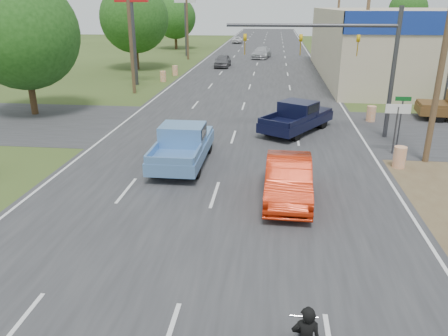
# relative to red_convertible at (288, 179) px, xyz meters

# --- Properties ---
(main_road) EXTENTS (15.00, 180.00, 0.02)m
(main_road) POSITION_rel_red_convertible_xyz_m (-2.84, 32.02, -0.80)
(main_road) COLOR #2D2D30
(main_road) RESTS_ON ground
(cross_road) EXTENTS (120.00, 10.00, 0.02)m
(cross_road) POSITION_rel_red_convertible_xyz_m (-2.84, 10.02, -0.80)
(cross_road) COLOR #2D2D30
(cross_road) RESTS_ON ground
(utility_pole_1) EXTENTS (2.00, 0.28, 10.00)m
(utility_pole_1) POSITION_rel_red_convertible_xyz_m (6.66, 5.02, 4.51)
(utility_pole_1) COLOR #4C3823
(utility_pole_1) RESTS_ON ground
(utility_pole_2) EXTENTS (2.00, 0.28, 10.00)m
(utility_pole_2) POSITION_rel_red_convertible_xyz_m (6.66, 23.02, 4.51)
(utility_pole_2) COLOR #4C3823
(utility_pole_2) RESTS_ON ground
(utility_pole_3) EXTENTS (2.00, 0.28, 10.00)m
(utility_pole_3) POSITION_rel_red_convertible_xyz_m (6.66, 41.02, 4.51)
(utility_pole_3) COLOR #4C3823
(utility_pole_3) RESTS_ON ground
(utility_pole_5) EXTENTS (2.00, 0.28, 10.00)m
(utility_pole_5) POSITION_rel_red_convertible_xyz_m (-12.34, 20.02, 4.51)
(utility_pole_5) COLOR #4C3823
(utility_pole_5) RESTS_ON ground
(utility_pole_6) EXTENTS (2.00, 0.28, 10.00)m
(utility_pole_6) POSITION_rel_red_convertible_xyz_m (-12.34, 44.02, 4.51)
(utility_pole_6) COLOR #4C3823
(utility_pole_6) RESTS_ON ground
(tree_0) EXTENTS (7.14, 7.14, 8.84)m
(tree_0) POSITION_rel_red_convertible_xyz_m (-16.84, 12.02, 4.46)
(tree_0) COLOR #422D19
(tree_0) RESTS_ON ground
(tree_1) EXTENTS (7.56, 7.56, 9.36)m
(tree_1) POSITION_rel_red_convertible_xyz_m (-16.34, 34.02, 4.77)
(tree_1) COLOR #422D19
(tree_1) RESTS_ON ground
(tree_2) EXTENTS (6.72, 6.72, 8.32)m
(tree_2) POSITION_rel_red_convertible_xyz_m (-17.04, 58.02, 4.15)
(tree_2) COLOR #422D19
(tree_2) RESTS_ON ground
(tree_5) EXTENTS (7.98, 7.98, 9.88)m
(tree_5) POSITION_rel_red_convertible_xyz_m (27.16, 87.02, 5.08)
(tree_5) COLOR #422D19
(tree_5) RESTS_ON ground
(tree_6) EXTENTS (8.82, 8.82, 10.92)m
(tree_6) POSITION_rel_red_convertible_xyz_m (-32.84, 87.02, 5.70)
(tree_6) COLOR #422D19
(tree_6) RESTS_ON ground
(barrel_0) EXTENTS (0.56, 0.56, 1.00)m
(barrel_0) POSITION_rel_red_convertible_xyz_m (5.16, 4.02, -0.31)
(barrel_0) COLOR orange
(barrel_0) RESTS_ON ground
(barrel_1) EXTENTS (0.56, 0.56, 1.00)m
(barrel_1) POSITION_rel_red_convertible_xyz_m (5.56, 12.52, -0.31)
(barrel_1) COLOR orange
(barrel_1) RESTS_ON ground
(barrel_2) EXTENTS (0.56, 0.56, 1.00)m
(barrel_2) POSITION_rel_red_convertible_xyz_m (-11.34, 26.02, -0.31)
(barrel_2) COLOR orange
(barrel_2) RESTS_ON ground
(barrel_3) EXTENTS (0.56, 0.56, 1.00)m
(barrel_3) POSITION_rel_red_convertible_xyz_m (-11.04, 30.02, -0.31)
(barrel_3) COLOR orange
(barrel_3) RESTS_ON ground
(pole_sign_left_near) EXTENTS (3.00, 0.35, 9.20)m
(pole_sign_left_near) POSITION_rel_red_convertible_xyz_m (-13.34, 24.02, 6.36)
(pole_sign_left_near) COLOR #3F3F44
(pole_sign_left_near) RESTS_ON ground
(pole_sign_left_far) EXTENTS (3.00, 0.35, 9.20)m
(pole_sign_left_far) POSITION_rel_red_convertible_xyz_m (-13.34, 48.02, 6.36)
(pole_sign_left_far) COLOR #3F3F44
(pole_sign_left_far) RESTS_ON ground
(lane_sign) EXTENTS (1.20, 0.08, 2.52)m
(lane_sign) POSITION_rel_red_convertible_xyz_m (5.36, 6.02, 1.10)
(lane_sign) COLOR #3F3F44
(lane_sign) RESTS_ON ground
(street_name_sign) EXTENTS (0.80, 0.08, 2.61)m
(street_name_sign) POSITION_rel_red_convertible_xyz_m (5.96, 7.52, 0.80)
(street_name_sign) COLOR #3F3F44
(street_name_sign) RESTS_ON ground
(signal_mast) EXTENTS (9.12, 0.40, 7.00)m
(signal_mast) POSITION_rel_red_convertible_xyz_m (2.99, 9.02, 4.00)
(signal_mast) COLOR #3F3F44
(signal_mast) RESTS_ON ground
(red_convertible) EXTENTS (1.80, 4.92, 1.61)m
(red_convertible) POSITION_rel_red_convertible_xyz_m (0.00, 0.00, 0.00)
(red_convertible) COLOR #B12008
(red_convertible) RESTS_ON ground
(blue_pickup) EXTENTS (2.19, 5.64, 1.87)m
(blue_pickup) POSITION_rel_red_convertible_xyz_m (-4.79, 3.55, 0.14)
(blue_pickup) COLOR black
(blue_pickup) RESTS_ON ground
(navy_pickup) EXTENTS (4.58, 5.70, 1.79)m
(navy_pickup) POSITION_rel_red_convertible_xyz_m (0.80, 9.66, 0.10)
(navy_pickup) COLOR black
(navy_pickup) RESTS_ON ground
(distant_car_grey) EXTENTS (1.79, 4.30, 1.46)m
(distant_car_grey) POSITION_rel_red_convertible_xyz_m (-6.80, 36.93, -0.08)
(distant_car_grey) COLOR #5D5C61
(distant_car_grey) RESTS_ON ground
(distant_car_silver) EXTENTS (2.91, 5.52, 1.52)m
(distant_car_silver) POSITION_rel_red_convertible_xyz_m (-2.50, 46.48, -0.04)
(distant_car_silver) COLOR #B7B8BD
(distant_car_silver) RESTS_ON ground
(distant_car_white) EXTENTS (2.15, 4.29, 1.17)m
(distant_car_white) POSITION_rel_red_convertible_xyz_m (-7.88, 70.72, -0.22)
(distant_car_white) COLOR white
(distant_car_white) RESTS_ON ground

